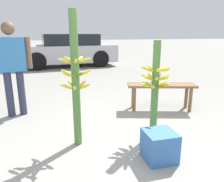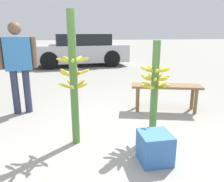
{
  "view_description": "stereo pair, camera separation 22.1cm",
  "coord_description": "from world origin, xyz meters",
  "px_view_note": "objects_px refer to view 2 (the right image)",
  "views": [
    {
      "loc": [
        -0.75,
        -2.22,
        1.38
      ],
      "look_at": [
        0.02,
        0.6,
        0.59
      ],
      "focal_mm": 35.0,
      "sensor_mm": 36.0,
      "label": 1
    },
    {
      "loc": [
        -0.53,
        -2.27,
        1.38
      ],
      "look_at": [
        0.02,
        0.6,
        0.59
      ],
      "focal_mm": 35.0,
      "sensor_mm": 36.0,
      "label": 2
    }
  ],
  "objects_px": {
    "vendor_person": "(18,61)",
    "market_bench": "(166,90)",
    "banana_stalk_left": "(74,79)",
    "banana_stalk_center": "(155,87)",
    "produce_crate": "(155,147)",
    "parked_car": "(80,50)"
  },
  "relations": [
    {
      "from": "parked_car",
      "to": "produce_crate",
      "type": "bearing_deg",
      "value": 178.76
    },
    {
      "from": "banana_stalk_center",
      "to": "market_bench",
      "type": "distance_m",
      "value": 1.17
    },
    {
      "from": "banana_stalk_left",
      "to": "parked_car",
      "type": "relative_size",
      "value": 0.4
    },
    {
      "from": "vendor_person",
      "to": "produce_crate",
      "type": "xyz_separation_m",
      "value": [
        1.72,
        -1.88,
        -0.75
      ]
    },
    {
      "from": "banana_stalk_left",
      "to": "produce_crate",
      "type": "xyz_separation_m",
      "value": [
        0.83,
        -0.6,
        -0.67
      ]
    },
    {
      "from": "banana_stalk_center",
      "to": "vendor_person",
      "type": "relative_size",
      "value": 0.83
    },
    {
      "from": "vendor_person",
      "to": "parked_car",
      "type": "relative_size",
      "value": 0.38
    },
    {
      "from": "vendor_person",
      "to": "market_bench",
      "type": "distance_m",
      "value": 2.59
    },
    {
      "from": "banana_stalk_left",
      "to": "market_bench",
      "type": "distance_m",
      "value": 1.91
    },
    {
      "from": "banana_stalk_left",
      "to": "produce_crate",
      "type": "distance_m",
      "value": 1.22
    },
    {
      "from": "banana_stalk_left",
      "to": "banana_stalk_center",
      "type": "xyz_separation_m",
      "value": [
        1.02,
        -0.04,
        -0.13
      ]
    },
    {
      "from": "banana_stalk_center",
      "to": "produce_crate",
      "type": "xyz_separation_m",
      "value": [
        -0.19,
        -0.55,
        -0.54
      ]
    },
    {
      "from": "banana_stalk_center",
      "to": "produce_crate",
      "type": "bearing_deg",
      "value": -108.87
    },
    {
      "from": "banana_stalk_center",
      "to": "produce_crate",
      "type": "height_order",
      "value": "banana_stalk_center"
    },
    {
      "from": "banana_stalk_center",
      "to": "market_bench",
      "type": "bearing_deg",
      "value": 57.36
    },
    {
      "from": "banana_stalk_center",
      "to": "market_bench",
      "type": "xyz_separation_m",
      "value": [
        0.61,
        0.95,
        -0.31
      ]
    },
    {
      "from": "banana_stalk_left",
      "to": "banana_stalk_center",
      "type": "distance_m",
      "value": 1.03
    },
    {
      "from": "banana_stalk_left",
      "to": "vendor_person",
      "type": "bearing_deg",
      "value": 124.69
    },
    {
      "from": "vendor_person",
      "to": "market_bench",
      "type": "height_order",
      "value": "vendor_person"
    },
    {
      "from": "banana_stalk_left",
      "to": "banana_stalk_center",
      "type": "height_order",
      "value": "banana_stalk_left"
    },
    {
      "from": "market_bench",
      "to": "produce_crate",
      "type": "xyz_separation_m",
      "value": [
        -0.8,
        -1.5,
        -0.22
      ]
    },
    {
      "from": "parked_car",
      "to": "vendor_person",
      "type": "bearing_deg",
      "value": 162.55
    }
  ]
}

